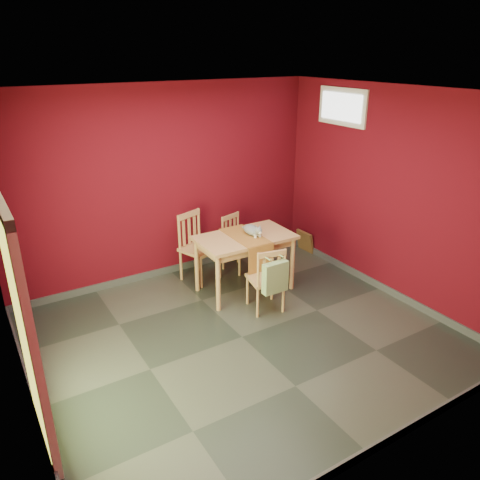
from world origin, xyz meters
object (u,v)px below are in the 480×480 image
dining_table (245,243)px  chair_far_left (197,246)px  picture_frame (305,241)px  cat (252,228)px  chair_near (267,278)px  tote_bag (275,277)px  chair_far_right (237,242)px

dining_table → chair_far_left: size_ratio=1.31×
dining_table → picture_frame: 1.74m
cat → dining_table: bearing=-175.9°
picture_frame → dining_table: bearing=-158.7°
chair_near → cat: cat is taller
tote_bag → cat: size_ratio=1.26×
chair_far_left → dining_table: bearing=-59.6°
chair_far_right → picture_frame: (1.28, -0.04, -0.25)m
chair_near → tote_bag: chair_near is taller
dining_table → chair_far_left: chair_far_left is taller
cat → chair_near: bearing=-99.6°
chair_near → tote_bag: (-0.03, -0.21, 0.11)m
cat → tote_bag: bearing=-97.6°
chair_far_right → chair_near: chair_near is taller
chair_far_left → tote_bag: 1.49m
cat → chair_far_right: bearing=81.7°
chair_far_left → cat: size_ratio=2.71×
chair_near → chair_far_left: bearing=104.8°
chair_far_right → dining_table: bearing=-112.3°
chair_far_left → tote_bag: bearing=-78.2°
chair_far_left → tote_bag: size_ratio=2.15×
chair_far_left → chair_near: 1.29m
chair_far_left → cat: chair_far_left is taller
picture_frame → tote_bag: bearing=-139.1°
chair_far_right → tote_bag: size_ratio=1.82×
picture_frame → cat: bearing=-157.2°
chair_far_left → chair_near: chair_far_left is taller
chair_near → picture_frame: (1.60, 1.20, -0.27)m
dining_table → picture_frame: (1.55, 0.60, -0.52)m
tote_bag → cat: 0.89m
chair_far_left → picture_frame: 1.96m
chair_far_right → chair_far_left: bearing=179.3°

